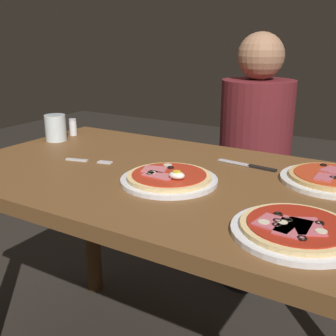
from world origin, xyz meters
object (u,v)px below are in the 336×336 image
Objects in this scene: water_glass_near at (56,130)px; pizza_foreground at (169,178)px; fork at (85,161)px; pizza_across_right at (296,230)px; pizza_across_left at (332,178)px; diner_person at (253,172)px; knife at (251,166)px; dining_table at (164,212)px; salt_shaker at (73,127)px.

pizza_foreground is at bearing -16.77° from water_glass_near.
pizza_across_right is at bearing -13.21° from fork.
pizza_across_left is 1.04× the size of pizza_across_right.
pizza_foreground is at bearing 93.22° from diner_person.
pizza_foreground is at bearing -119.36° from knife.
water_glass_near is 0.08× the size of diner_person.
dining_table is 4.66× the size of pizza_across_left.
pizza_foreground is 1.37× the size of knife.
pizza_across_right is at bearing -90.17° from pizza_across_left.
knife is at bearing 60.64° from pizza_foreground.
dining_table is 0.49m from pizza_across_left.
pizza_across_left is 1.78× the size of fork.
salt_shaker reaches higher than dining_table.
pizza_foreground reaches higher than dining_table.
pizza_foreground reaches higher than pizza_across_right.
salt_shaker reaches higher than pizza_across_right.
pizza_across_right is 3.98× the size of salt_shaker.
fork is 2.33× the size of salt_shaker.
fork is at bearing -174.44° from dining_table.
diner_person is at bearing 113.84° from pizza_across_right.
pizza_foreground is 0.87m from diner_person.
knife is (0.48, 0.22, 0.00)m from fork.
diner_person is at bearing 93.22° from pizza_foreground.
diner_person reaches higher than fork.
knife is at bearing 121.71° from pizza_across_right.
water_glass_near reaches higher than pizza_foreground.
dining_table is 0.16m from pizza_foreground.
water_glass_near reaches higher than salt_shaker.
diner_person reaches higher than water_glass_near.
dining_table is at bearing -21.63° from salt_shaker.
diner_person is at bearing 89.56° from dining_table.
water_glass_near is (-1.00, -0.05, 0.03)m from pizza_across_left.
pizza_across_left is 4.14× the size of salt_shaker.
diner_person is (-0.05, 0.84, -0.23)m from pizza_foreground.
dining_table is 8.27× the size of fork.
fork is 0.80× the size of knife.
pizza_across_right reaches higher than dining_table.
water_glass_near reaches higher than knife.
pizza_across_left is 1.01m from salt_shaker.
knife is (0.14, 0.25, -0.01)m from pizza_foreground.
diner_person is at bearing 48.77° from water_glass_near.
dining_table is 0.60m from water_glass_near.
knife is at bearing 107.98° from diner_person.
salt_shaker is at bearing 177.54° from knife.
pizza_across_left is 2.79× the size of water_glass_near.
pizza_across_right is at bearing -17.87° from water_glass_near.
salt_shaker is at bearing 158.37° from dining_table.
knife reaches higher than dining_table.
pizza_across_right is at bearing 113.84° from diner_person.
pizza_foreground is (0.05, -0.06, 0.14)m from dining_table.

